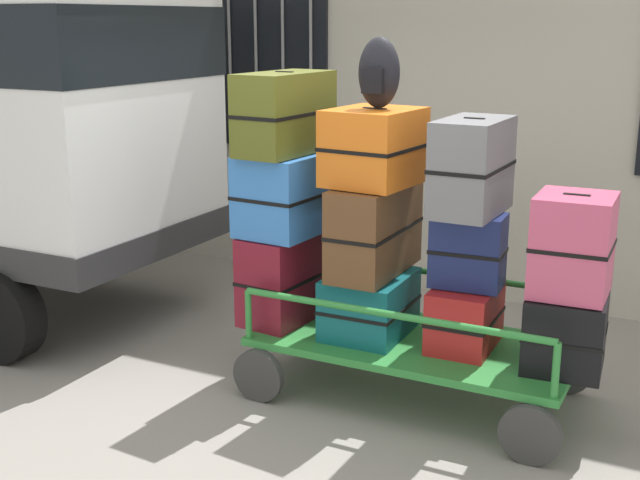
{
  "coord_description": "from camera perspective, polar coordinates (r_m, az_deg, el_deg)",
  "views": [
    {
      "loc": [
        2.32,
        -4.74,
        2.48
      ],
      "look_at": [
        -0.16,
        0.15,
        1.01
      ],
      "focal_mm": 46.53,
      "sensor_mm": 36.0,
      "label": 1
    }
  ],
  "objects": [
    {
      "name": "backpack",
      "position": [
        5.3,
        4.06,
        11.38
      ],
      "size": [
        0.27,
        0.22,
        0.44
      ],
      "color": "black",
      "rests_on": "suitcase_midleft_top"
    },
    {
      "name": "suitcase_center_top",
      "position": [
        5.21,
        10.42,
        5.0
      ],
      "size": [
        0.39,
        0.66,
        0.59
      ],
      "color": "slate",
      "rests_on": "suitcase_center_middle"
    },
    {
      "name": "suitcase_midright_bottom",
      "position": [
        5.26,
        16.51,
        -6.06
      ],
      "size": [
        0.51,
        0.54,
        0.47
      ],
      "color": "black",
      "rests_on": "luggage_cart"
    },
    {
      "name": "suitcase_midleft_bottom",
      "position": [
        5.61,
        3.44,
        -4.41
      ],
      "size": [
        0.52,
        0.66,
        0.42
      ],
      "color": "#0F5960",
      "rests_on": "luggage_cart"
    },
    {
      "name": "suitcase_left_bottom",
      "position": [
        5.89,
        -2.1,
        -2.35
      ],
      "size": [
        0.47,
        0.83,
        0.63
      ],
      "color": "maroon",
      "rests_on": "luggage_cart"
    },
    {
      "name": "suitcase_midright_middle",
      "position": [
        5.12,
        16.99,
        -0.34
      ],
      "size": [
        0.47,
        0.5,
        0.61
      ],
      "color": "#CC4C72",
      "rests_on": "suitcase_midright_bottom"
    },
    {
      "name": "suitcase_left_top",
      "position": [
        5.62,
        -2.44,
        8.72
      ],
      "size": [
        0.43,
        0.8,
        0.55
      ],
      "color": "#4C5119",
      "rests_on": "suitcase_left_middle"
    },
    {
      "name": "building_wall",
      "position": [
        7.62,
        9.48,
        14.91
      ],
      "size": [
        12.0,
        0.38,
        5.0
      ],
      "color": "beige",
      "rests_on": "ground"
    },
    {
      "name": "cart_railing",
      "position": [
        5.49,
        6.64,
        -4.0
      ],
      "size": [
        2.06,
        0.98,
        0.35
      ],
      "color": "#2D8438",
      "rests_on": "luggage_cart"
    },
    {
      "name": "suitcase_center_bottom",
      "position": [
        5.46,
        9.94,
        -5.21
      ],
      "size": [
        0.41,
        0.58,
        0.41
      ],
      "color": "#B21E1E",
      "rests_on": "luggage_cart"
    },
    {
      "name": "suitcase_left_middle",
      "position": [
        5.7,
        -2.44,
        3.19
      ],
      "size": [
        0.53,
        0.68,
        0.55
      ],
      "color": "#3372C6",
      "rests_on": "suitcase_left_bottom"
    },
    {
      "name": "suitcase_midleft_top",
      "position": [
        5.38,
        3.73,
        6.42
      ],
      "size": [
        0.57,
        0.65,
        0.49
      ],
      "color": "orange",
      "rests_on": "suitcase_midleft_middle"
    },
    {
      "name": "suitcase_midleft_middle",
      "position": [
        5.52,
        3.78,
        0.8
      ],
      "size": [
        0.38,
        0.84,
        0.61
      ],
      "color": "brown",
      "rests_on": "suitcase_midleft_bottom"
    },
    {
      "name": "ground_plane",
      "position": [
        5.83,
        0.71,
        -10.18
      ],
      "size": [
        40.0,
        40.0,
        0.0
      ],
      "primitive_type": "plane",
      "color": "gray"
    },
    {
      "name": "suitcase_center_middle",
      "position": [
        5.32,
        10.14,
        -0.71
      ],
      "size": [
        0.48,
        0.32,
        0.48
      ],
      "color": "navy",
      "rests_on": "suitcase_center_bottom"
    },
    {
      "name": "luggage_cart",
      "position": [
        5.62,
        6.53,
        -7.49
      ],
      "size": [
        2.17,
        1.12,
        0.41
      ],
      "color": "#2D8438",
      "rests_on": "ground"
    }
  ]
}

